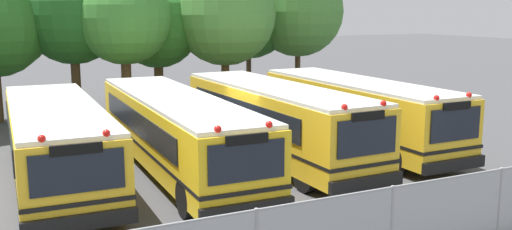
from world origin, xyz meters
TOP-DOWN VIEW (x-y plane):
  - ground_plane at (0.00, 0.00)m, footprint 160.00×160.00m
  - school_bus_0 at (-5.42, 0.15)m, footprint 2.82×10.31m
  - school_bus_1 at (-1.77, -0.00)m, footprint 2.66×11.75m
  - school_bus_2 at (1.79, -0.17)m, footprint 2.68×10.36m
  - school_bus_3 at (5.38, 0.10)m, footprint 2.53×10.17m
  - tree_2 at (-3.18, 11.10)m, footprint 4.69×4.69m
  - tree_3 at (-0.93, 9.49)m, footprint 4.40×4.40m
  - tree_4 at (0.95, 11.04)m, footprint 4.33×4.33m
  - tree_5 at (4.19, 9.61)m, footprint 5.16×5.16m
  - tree_6 at (6.44, 12.20)m, footprint 5.15×5.15m
  - tree_7 at (8.94, 10.59)m, footprint 5.01×5.01m
  - chainlink_fence at (-0.10, -8.78)m, footprint 18.20×0.07m

SIDE VIEW (x-z plane):
  - ground_plane at x=0.00m, z-range 0.00..0.00m
  - chainlink_fence at x=-0.10m, z-range 0.04..1.76m
  - school_bus_0 at x=-5.42m, z-range 0.07..2.61m
  - school_bus_1 at x=-1.77m, z-range 0.07..2.65m
  - school_bus_3 at x=5.38m, z-range 0.07..2.76m
  - school_bus_2 at x=1.79m, z-range 0.07..2.80m
  - tree_4 at x=0.95m, z-range 1.10..7.67m
  - tree_3 at x=-0.93m, z-range 1.28..8.29m
  - tree_2 at x=-3.18m, z-range 1.26..8.53m
  - tree_6 at x=6.44m, z-range 1.17..8.74m
  - tree_5 at x=4.19m, z-range 1.25..8.75m
  - tree_7 at x=8.94m, z-range 1.34..8.91m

